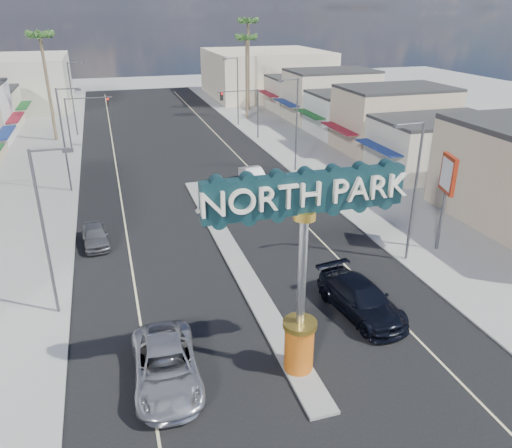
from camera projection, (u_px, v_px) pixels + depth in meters
ground at (190, 181)px, 47.08m from camera, size 160.00×160.00×0.00m
road at (190, 181)px, 47.07m from camera, size 20.00×120.00×0.01m
median_island at (232, 253)px, 33.01m from camera, size 1.30×30.00×0.16m
sidewalk_left at (31, 195)px, 43.33m from camera, size 8.00×120.00×0.12m
sidewalk_right at (326, 167)px, 50.78m from camera, size 8.00×120.00×0.12m
storefront_row_right at (357, 110)px, 63.67m from camera, size 12.00×42.00×6.00m
backdrop_far_left at (2, 83)px, 79.11m from camera, size 20.00×20.00×8.00m
backdrop_far_right at (266, 73)px, 90.82m from camera, size 20.00×20.00×8.00m
gateway_sign at (303, 253)px, 20.12m from camera, size 8.20×1.50×9.15m
traffic_signal_left at (84, 113)px, 55.21m from camera, size 5.09×0.45×6.00m
traffic_signal_right at (244, 105)px, 60.09m from camera, size 5.09×0.45×6.00m
streetlight_l_near at (47, 226)px, 24.73m from camera, size 2.03×0.22×9.00m
streetlight_l_mid at (65, 135)px, 42.28m from camera, size 2.03×0.22×9.00m
streetlight_l_far at (73, 95)px, 61.58m from camera, size 2.03×0.22×9.00m
streetlight_r_near at (413, 186)px, 30.28m from camera, size 2.03×0.22×9.00m
streetlight_r_mid at (295, 121)px, 47.83m from camera, size 2.03×0.22×9.00m
streetlight_r_far at (237, 88)px, 67.13m from camera, size 2.03×0.22×9.00m
palm_left_far at (41, 41)px, 56.58m from camera, size 2.60×2.60×13.10m
palm_right_mid at (246, 42)px, 69.12m from camera, size 2.60×2.60×12.10m
palm_right_far at (248, 27)px, 74.20m from camera, size 2.60×2.60×14.10m
suv_left at (166, 366)px, 21.50m from camera, size 3.01×6.11×1.67m
suv_right at (361, 299)px, 26.38m from camera, size 3.26×6.33×1.75m
car_parked_left at (95, 235)px, 34.13m from camera, size 1.97×4.24×1.40m
car_parked_right at (254, 176)px, 45.92m from camera, size 1.88×4.63×1.49m
bank_pylon_sign at (447, 180)px, 31.65m from camera, size 0.78×2.01×6.45m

